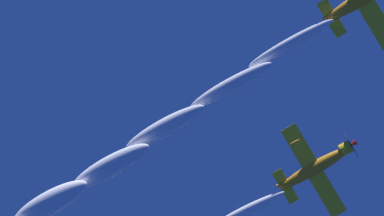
{
  "coord_description": "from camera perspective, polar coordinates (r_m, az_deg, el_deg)",
  "views": [
    {
      "loc": [
        -23.59,
        -1.55,
        1.77
      ],
      "look_at": [
        -0.14,
        11.69,
        64.95
      ],
      "focal_mm": 75.58,
      "sensor_mm": 36.0,
      "label": 1
    }
  ],
  "objects": [
    {
      "name": "airplane_left_wingman",
      "position": [
        75.28,
        8.84,
        -4.09
      ],
      "size": [
        8.8,
        8.44,
        4.2
      ],
      "color": "orange"
    }
  ]
}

